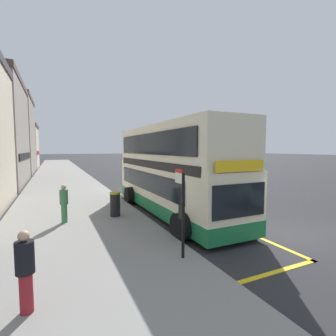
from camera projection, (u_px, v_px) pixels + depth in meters
The scene contains 10 objects.
ground_plane at pixel (109, 170), 38.07m from camera, with size 260.00×260.00×0.00m, color #28282B.
pavement_near at pixel (60, 171), 35.12m from camera, with size 6.00×76.00×0.14m, color gray.
double_decker_bus at pixel (171, 173), 12.45m from camera, with size 3.14×10.21×4.40m.
bus_bay_markings at pixel (173, 214), 12.30m from camera, with size 3.01×12.91×0.01m.
bus_stop_sign at pixel (182, 205), 7.02m from camera, with size 0.09×0.51×2.53m.
terrace_end at pixel (0, 146), 39.85m from camera, with size 11.12×8.48×8.25m.
parked_car_teal_behind at pixel (152, 170), 28.98m from camera, with size 2.09×4.20×1.62m.
pedestrian_waiting_near_sign at pixel (64, 202), 10.37m from camera, with size 0.34×0.34×1.62m.
pedestrian_further_back at pixel (25, 269), 4.63m from camera, with size 0.34×0.34×1.60m.
litter_bin at pixel (115, 204), 11.39m from camera, with size 0.48×0.48×1.12m.
Camera 1 is at (-7.83, -6.21, 3.26)m, focal length 26.28 mm.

